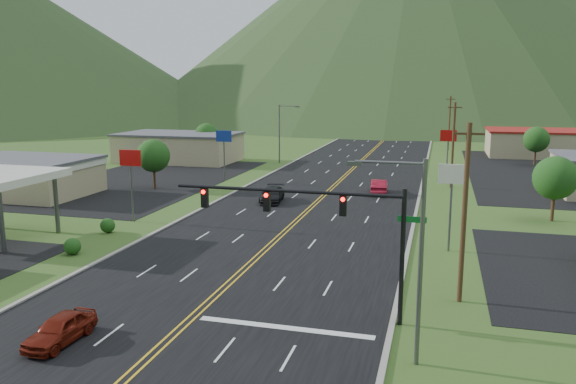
% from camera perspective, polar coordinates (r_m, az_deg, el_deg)
% --- Properties ---
extents(traffic_signal, '(13.10, 0.43, 7.00)m').
position_cam_1_polar(traffic_signal, '(28.57, 3.59, -2.59)').
color(traffic_signal, black).
rests_on(traffic_signal, ground).
extents(streetlight_east, '(3.28, 0.25, 9.00)m').
position_cam_1_polar(streetlight_east, '(24.22, 12.63, -5.66)').
color(streetlight_east, '#59595E').
rests_on(streetlight_east, ground).
extents(streetlight_west, '(3.28, 0.25, 9.00)m').
position_cam_1_polar(streetlight_west, '(86.82, -0.69, 6.34)').
color(streetlight_west, '#59595E').
rests_on(streetlight_west, ground).
extents(building_west_mid, '(14.40, 10.40, 4.10)m').
position_cam_1_polar(building_west_mid, '(68.26, -25.19, 1.63)').
color(building_west_mid, tan).
rests_on(building_west_mid, ground).
extents(building_west_far, '(18.40, 11.40, 4.50)m').
position_cam_1_polar(building_west_far, '(91.09, -10.99, 4.51)').
color(building_west_far, tan).
rests_on(building_west_far, ground).
extents(building_east_far, '(16.40, 12.40, 4.50)m').
position_cam_1_polar(building_east_far, '(104.92, 23.98, 4.59)').
color(building_east_far, tan).
rests_on(building_east_far, ground).
extents(pole_sign_west_a, '(2.00, 0.18, 6.40)m').
position_cam_1_polar(pole_sign_west_a, '(50.94, -15.70, 2.64)').
color(pole_sign_west_a, '#59595E').
rests_on(pole_sign_west_a, ground).
extents(pole_sign_west_b, '(2.00, 0.18, 6.40)m').
position_cam_1_polar(pole_sign_west_b, '(70.58, -6.53, 5.14)').
color(pole_sign_west_b, '#59595E').
rests_on(pole_sign_west_b, ground).
extents(pole_sign_east_a, '(2.00, 0.18, 6.40)m').
position_cam_1_polar(pole_sign_east_a, '(41.82, 16.32, 0.89)').
color(pole_sign_east_a, '#59595E').
rests_on(pole_sign_east_a, ground).
extents(pole_sign_east_b, '(2.00, 0.18, 6.40)m').
position_cam_1_polar(pole_sign_east_b, '(73.57, 15.96, 5.02)').
color(pole_sign_east_b, '#59595E').
rests_on(pole_sign_east_b, ground).
extents(tree_west_a, '(3.84, 3.84, 5.82)m').
position_cam_1_polar(tree_west_a, '(66.96, -13.52, 3.61)').
color(tree_west_a, '#382314').
rests_on(tree_west_a, ground).
extents(tree_west_b, '(3.84, 3.84, 5.82)m').
position_cam_1_polar(tree_west_b, '(93.29, -8.28, 5.75)').
color(tree_west_b, '#382314').
rests_on(tree_west_b, ground).
extents(tree_east_a, '(3.84, 3.84, 5.82)m').
position_cam_1_polar(tree_east_a, '(54.76, 25.52, 1.29)').
color(tree_east_a, '#382314').
rests_on(tree_east_a, ground).
extents(tree_east_b, '(3.84, 3.84, 5.82)m').
position_cam_1_polar(tree_east_b, '(92.65, 23.92, 4.90)').
color(tree_east_b, '#382314').
rests_on(tree_east_b, ground).
extents(utility_pole_a, '(1.60, 0.28, 10.00)m').
position_cam_1_polar(utility_pole_a, '(32.01, 17.48, -1.99)').
color(utility_pole_a, '#382314').
rests_on(utility_pole_a, ground).
extents(utility_pole_b, '(1.60, 0.28, 10.00)m').
position_cam_1_polar(utility_pole_b, '(68.60, 16.42, 4.67)').
color(utility_pole_b, '#382314').
rests_on(utility_pole_b, ground).
extents(utility_pole_c, '(1.60, 0.28, 10.00)m').
position_cam_1_polar(utility_pole_c, '(108.47, 16.08, 6.79)').
color(utility_pole_c, '#382314').
rests_on(utility_pole_c, ground).
extents(utility_pole_d, '(1.60, 0.28, 10.00)m').
position_cam_1_polar(utility_pole_d, '(148.41, 15.92, 7.77)').
color(utility_pole_d, '#382314').
rests_on(utility_pole_d, ground).
extents(mountain_n, '(220.00, 220.00, 85.00)m').
position_cam_1_polar(mountain_n, '(235.54, 12.80, 18.01)').
color(mountain_n, '#203B1B').
rests_on(mountain_n, ground).
extents(car_red_near, '(1.76, 4.04, 1.36)m').
position_cam_1_polar(car_red_near, '(29.06, -22.13, -12.83)').
color(car_red_near, maroon).
rests_on(car_red_near, ground).
extents(car_dark_mid, '(2.72, 5.36, 1.49)m').
position_cam_1_polar(car_dark_mid, '(58.05, -1.63, -0.31)').
color(car_dark_mid, black).
rests_on(car_dark_mid, ground).
extents(car_red_far, '(2.13, 5.04, 1.62)m').
position_cam_1_polar(car_red_far, '(63.21, 9.25, 0.53)').
color(car_red_far, maroon).
rests_on(car_red_far, ground).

